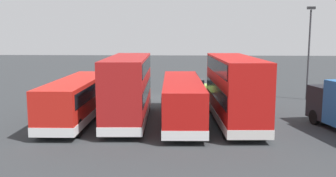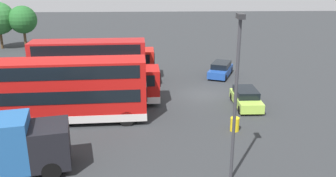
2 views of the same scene
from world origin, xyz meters
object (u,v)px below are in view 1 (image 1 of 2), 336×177
(bus_double_decker_near_end, at_px, (234,88))
(waste_bin_yellow, at_px, (240,91))
(lamp_post_tall, at_px, (309,46))
(bus_double_decker_third, at_px, (128,87))
(car_hatchback_silver, at_px, (193,86))
(bus_single_deck_fourth, at_px, (77,98))
(bus_single_deck_second, at_px, (182,99))
(car_small_green, at_px, (107,86))

(bus_double_decker_near_end, height_order, waste_bin_yellow, bus_double_decker_near_end)
(bus_double_decker_near_end, relative_size, waste_bin_yellow, 11.21)
(bus_double_decker_near_end, relative_size, lamp_post_tall, 1.25)
(bus_double_decker_third, distance_m, car_hatchback_silver, 14.05)
(bus_single_deck_fourth, xyz_separation_m, lamp_post_tall, (-18.93, -9.44, 3.33))
(bus_double_decker_near_end, bearing_deg, bus_single_deck_second, -5.68)
(bus_double_decker_near_end, relative_size, bus_double_decker_third, 1.04)
(car_hatchback_silver, relative_size, car_small_green, 0.90)
(car_hatchback_silver, xyz_separation_m, waste_bin_yellow, (-4.59, 1.91, -0.22))
(lamp_post_tall, relative_size, waste_bin_yellow, 8.97)
(bus_double_decker_third, relative_size, car_small_green, 2.17)
(waste_bin_yellow, bearing_deg, bus_single_deck_second, 62.70)
(bus_double_decker_near_end, relative_size, bus_single_deck_second, 0.89)
(bus_single_deck_fourth, xyz_separation_m, waste_bin_yellow, (-12.99, -10.95, -1.15))
(bus_single_deck_second, distance_m, bus_single_deck_fourth, 7.37)
(waste_bin_yellow, bearing_deg, lamp_post_tall, 165.80)
(bus_single_deck_second, height_order, bus_double_decker_third, bus_double_decker_third)
(bus_double_decker_third, bearing_deg, lamp_post_tall, -147.56)
(bus_double_decker_near_end, distance_m, bus_single_deck_second, 3.64)
(car_hatchback_silver, distance_m, waste_bin_yellow, 4.98)
(car_hatchback_silver, distance_m, car_small_green, 8.92)
(bus_single_deck_fourth, relative_size, car_hatchback_silver, 2.66)
(bus_single_deck_second, distance_m, lamp_post_tall, 15.26)
(bus_double_decker_third, distance_m, car_small_green, 13.49)
(bus_double_decker_third, distance_m, bus_single_deck_fourth, 3.76)
(waste_bin_yellow, bearing_deg, bus_double_decker_near_end, 79.43)
(car_small_green, bearing_deg, bus_single_deck_fourth, 92.32)
(bus_double_decker_third, xyz_separation_m, bus_single_deck_fourth, (3.66, -0.25, -0.82))
(bus_double_decker_third, distance_m, waste_bin_yellow, 14.71)
(bus_single_deck_fourth, bearing_deg, car_small_green, -87.68)
(bus_double_decker_near_end, xyz_separation_m, car_hatchback_silver, (2.49, -13.16, -1.75))
(lamp_post_tall, bearing_deg, car_hatchback_silver, -17.97)
(lamp_post_tall, bearing_deg, waste_bin_yellow, -14.20)
(bus_double_decker_third, height_order, waste_bin_yellow, bus_double_decker_third)
(bus_double_decker_near_end, relative_size, car_small_green, 2.27)
(bus_single_deck_second, bearing_deg, lamp_post_tall, -140.89)
(bus_single_deck_fourth, distance_m, car_hatchback_silver, 15.39)
(bus_single_deck_second, xyz_separation_m, waste_bin_yellow, (-5.62, -10.90, -1.15))
(bus_single_deck_second, bearing_deg, car_hatchback_silver, -94.61)
(bus_single_deck_fourth, height_order, car_small_green, bus_single_deck_fourth)
(car_hatchback_silver, height_order, lamp_post_tall, lamp_post_tall)
(bus_double_decker_third, bearing_deg, waste_bin_yellow, -129.79)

